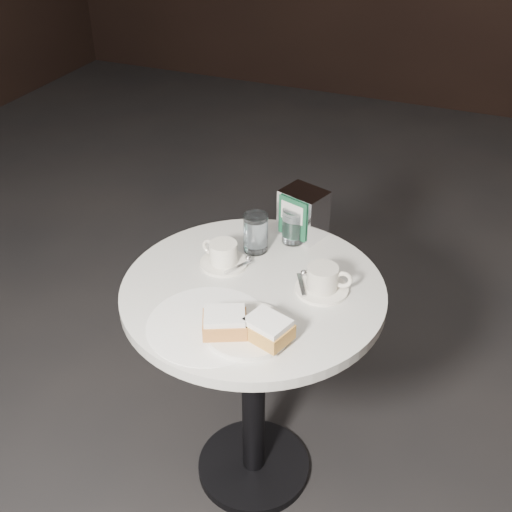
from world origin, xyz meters
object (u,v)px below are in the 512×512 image
object	(u,v)px
cafe_table	(253,343)
beignet_plate	(247,328)
napkin_dispenser	(303,213)
water_glass_left	(256,233)
coffee_cup_right	(323,281)
coffee_cup_left	(223,255)
water_glass_right	(293,226)

from	to	relation	value
cafe_table	beignet_plate	xyz separation A→B (m)	(0.06, -0.19, 0.22)
cafe_table	napkin_dispenser	distance (m)	0.40
water_glass_left	coffee_cup_right	bearing A→B (deg)	-25.48
water_glass_left	napkin_dispenser	distance (m)	0.16
coffee_cup_left	water_glass_right	xyz separation A→B (m)	(0.14, 0.19, 0.02)
water_glass_right	napkin_dispenser	size ratio (longest dim) A/B	0.71
cafe_table	water_glass_left	distance (m)	0.31
beignet_plate	water_glass_left	distance (m)	0.38
beignet_plate	coffee_cup_left	xyz separation A→B (m)	(-0.18, 0.25, 0.00)
coffee_cup_right	water_glass_left	world-z (taller)	water_glass_left
beignet_plate	water_glass_left	size ratio (longest dim) A/B	2.07
beignet_plate	napkin_dispenser	bearing A→B (deg)	93.43
beignet_plate	water_glass_right	xyz separation A→B (m)	(-0.04, 0.44, 0.02)
cafe_table	water_glass_right	xyz separation A→B (m)	(0.02, 0.25, 0.25)
water_glass_left	water_glass_right	world-z (taller)	water_glass_left
cafe_table	beignet_plate	size ratio (longest dim) A/B	3.19
cafe_table	napkin_dispenser	size ratio (longest dim) A/B	5.09
coffee_cup_right	cafe_table	bearing A→B (deg)	-175.20
beignet_plate	napkin_dispenser	xyz separation A→B (m)	(-0.03, 0.48, 0.05)
coffee_cup_right	napkin_dispenser	xyz separation A→B (m)	(-0.14, 0.24, 0.04)
water_glass_left	water_glass_right	size ratio (longest dim) A/B	1.09
beignet_plate	water_glass_left	xyz separation A→B (m)	(-0.12, 0.35, 0.03)
water_glass_left	cafe_table	bearing A→B (deg)	-69.58
cafe_table	beignet_plate	world-z (taller)	beignet_plate
cafe_table	coffee_cup_right	xyz separation A→B (m)	(0.17, 0.05, 0.23)
beignet_plate	coffee_cup_right	bearing A→B (deg)	65.40
beignet_plate	water_glass_right	size ratio (longest dim) A/B	2.25
beignet_plate	coffee_cup_right	distance (m)	0.27
cafe_table	coffee_cup_left	size ratio (longest dim) A/B	4.75
coffee_cup_left	water_glass_left	xyz separation A→B (m)	(0.05, 0.10, 0.03)
water_glass_right	napkin_dispenser	bearing A→B (deg)	73.95
cafe_table	coffee_cup_left	bearing A→B (deg)	150.82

